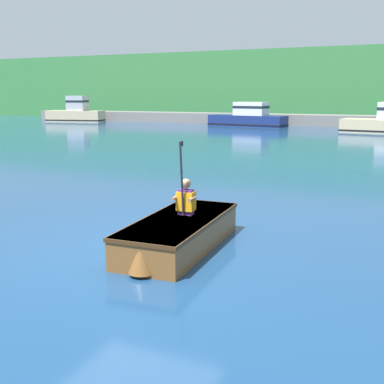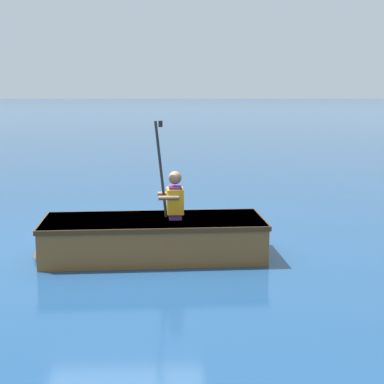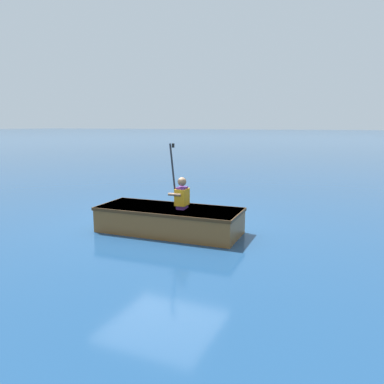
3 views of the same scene
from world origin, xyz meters
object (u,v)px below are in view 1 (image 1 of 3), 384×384
at_px(rowboat_foreground, 178,232).
at_px(person_paddler, 186,198).
at_px(moored_boat_dock_west_inner, 248,117).
at_px(moored_boat_dock_west_end, 76,113).

relative_size(rowboat_foreground, person_paddler, 2.38).
relative_size(moored_boat_dock_west_inner, person_paddler, 5.18).
relative_size(moored_boat_dock_west_end, person_paddler, 4.38).
height_order(moored_boat_dock_west_inner, rowboat_foreground, moored_boat_dock_west_inner).
xyz_separation_m(moored_boat_dock_west_inner, rowboat_foreground, (8.62, -30.48, -0.42)).
xyz_separation_m(moored_boat_dock_west_end, person_paddler, (25.19, -29.62, -0.02)).
bearing_deg(rowboat_foreground, moored_boat_dock_west_end, 130.09).
bearing_deg(person_paddler, moored_boat_dock_west_end, 130.38).
xyz_separation_m(moored_boat_dock_west_end, rowboat_foreground, (25.20, -29.93, -0.53)).
distance_m(moored_boat_dock_west_end, rowboat_foreground, 39.13).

